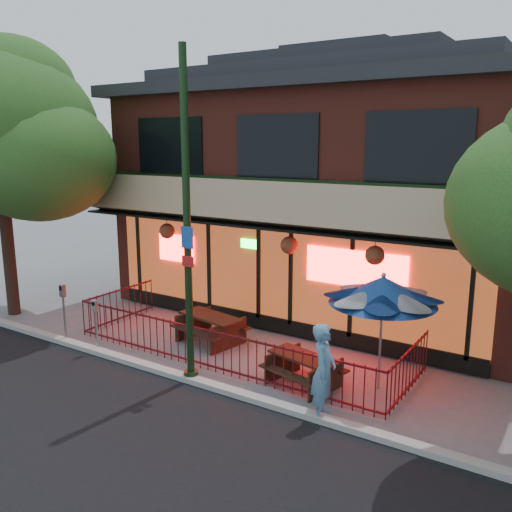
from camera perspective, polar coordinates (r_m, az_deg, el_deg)
The scene contains 12 objects.
ground at distance 12.56m, azimuth -5.65°, elevation -12.16°, with size 80.00×80.00×0.00m, color gray.
curb at distance 12.18m, azimuth -7.15°, elevation -12.67°, with size 80.00×0.25×0.12m, color #999993.
restaurant_building at distance 17.60m, azimuth 8.76°, elevation 8.59°, with size 12.96×9.49×8.05m.
patio_fence at distance 12.68m, azimuth -4.28°, elevation -8.80°, with size 8.44×2.62×1.00m.
street_light at distance 11.33m, azimuth -7.23°, elevation 1.85°, with size 0.43×0.32×7.00m.
street_tree_left at distance 17.37m, azimuth -25.37°, elevation 12.67°, with size 5.60×5.60×8.05m.
picnic_table_left at distance 14.15m, azimuth -4.81°, elevation -7.20°, with size 1.92×1.59×0.73m.
picnic_table_right at distance 11.81m, azimuth 5.06°, elevation -11.44°, with size 1.78×1.50×0.66m.
patio_umbrella at distance 11.36m, azimuth 13.22°, elevation -3.54°, with size 2.20×2.20×2.52m.
pedestrian at distance 10.36m, azimuth 7.12°, elevation -11.98°, with size 0.68×0.45×1.86m, color #5789AF.
parking_meter_near at distance 13.95m, azimuth -16.52°, elevation -6.18°, with size 0.14×0.13×1.32m.
parking_meter_far at distance 14.81m, azimuth -19.61°, elevation -4.72°, with size 0.14×0.12×1.55m.
Camera 1 is at (7.20, -8.92, 5.12)m, focal length 38.00 mm.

